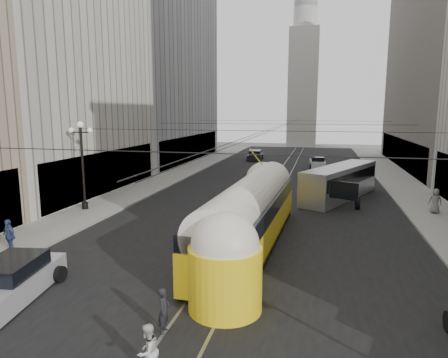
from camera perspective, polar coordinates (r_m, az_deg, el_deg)
The scene contains 18 objects.
road at distance 40.64m, azimuth 7.72°, elevation -0.68°, with size 20.00×85.00×0.02m, color black.
sidewalk_left at distance 46.71m, azimuth -6.62°, elevation 0.78°, with size 4.00×72.00×0.15m, color gray.
sidewalk_right at distance 44.60m, azimuth 23.73°, elevation -0.40°, with size 4.00×72.00×0.15m, color gray.
rail_left at distance 40.72m, azimuth 6.67°, elevation -0.63°, with size 0.12×85.00×0.04m, color gray.
rail_right at distance 40.57m, azimuth 8.77°, elevation -0.72°, with size 0.12×85.00×0.04m, color gray.
building_left_far at distance 60.69m, azimuth -10.21°, elevation 16.21°, with size 12.60×28.60×28.60m.
distant_tower at distance 87.73m, azimuth 11.29°, elevation 14.53°, with size 6.00×6.00×31.36m.
lamppost_left_mid at distance 30.45m, azimuth -19.58°, elevation 2.53°, with size 1.86×0.44×6.37m.
catenary at distance 39.00m, azimuth 7.94°, elevation 7.59°, with size 25.00×72.00×0.23m.
streetcar at distance 21.51m, azimuth 3.79°, elevation -4.89°, with size 3.37×17.08×3.75m.
city_bus at distance 34.61m, azimuth 16.27°, elevation -0.25°, with size 6.55×11.23×2.75m.
sedan_silver at distance 18.09m, azimuth -27.97°, elevation -12.64°, with size 2.81×5.19×1.55m.
sedan_white_far at distance 53.62m, azimuth 13.20°, elevation 2.33°, with size 2.13×4.52×1.39m.
sedan_dark_far at distance 60.11m, azimuth 4.48°, elevation 3.36°, with size 2.11×4.72×1.46m.
pedestrian_crossing_a at distance 13.90m, azimuth -8.57°, elevation -18.09°, with size 0.57×0.37×1.55m, color black.
pedestrian_crossing_b at distance 12.04m, azimuth -10.84°, elevation -22.98°, with size 0.74×0.58×1.53m, color beige.
pedestrian_sidewalk_right at distance 31.63m, azimuth 27.96°, elevation -2.79°, with size 0.86×0.52×1.75m, color slate.
pedestrian_sidewalk_left at distance 22.95m, azimuth -28.37°, elevation -7.20°, with size 1.03×0.59×1.76m, color navy.
Camera 1 is at (4.01, -7.29, 7.22)m, focal length 32.00 mm.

